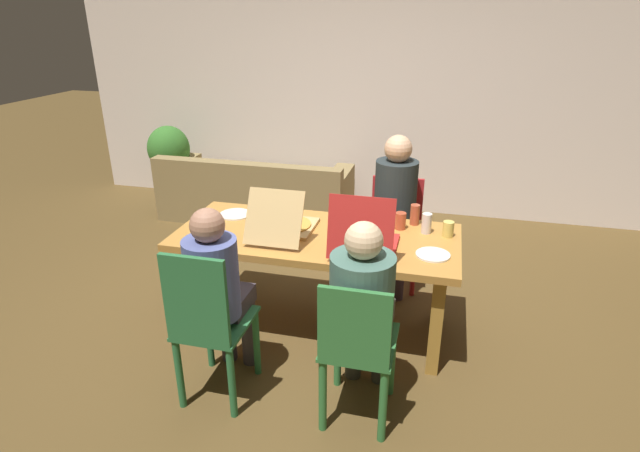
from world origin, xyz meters
TOP-DOWN VIEW (x-y plane):
  - ground_plane at (0.00, 0.00)m, footprint 20.00×20.00m
  - back_wall at (0.00, 2.62)m, footprint 6.92×0.12m
  - dining_table at (0.00, 0.00)m, footprint 1.91×0.84m
  - chair_0 at (0.44, -0.84)m, footprint 0.39×0.44m
  - person_0 at (0.44, -0.71)m, footprint 0.34×0.52m
  - chair_1 at (0.44, 0.90)m, footprint 0.45×0.41m
  - person_1 at (0.44, 0.77)m, footprint 0.34×0.48m
  - chair_2 at (-0.40, -0.88)m, footprint 0.38×0.45m
  - person_2 at (-0.40, -0.72)m, footprint 0.30×0.49m
  - pizza_box_0 at (-0.22, -0.00)m, footprint 0.37×0.56m
  - pizza_box_1 at (0.36, -0.16)m, footprint 0.39×0.47m
  - plate_0 at (-0.67, 0.19)m, footprint 0.23×0.23m
  - plate_1 at (0.78, -0.14)m, footprint 0.21×0.21m
  - drinking_glass_0 at (0.63, 0.34)m, footprint 0.07×0.07m
  - drinking_glass_1 at (0.86, 0.18)m, footprint 0.07×0.07m
  - drinking_glass_2 at (0.54, 0.23)m, footprint 0.07×0.07m
  - drinking_glass_3 at (0.72, 0.20)m, footprint 0.07×0.07m
  - couch at (-1.20, 1.92)m, footprint 2.06×0.79m
  - potted_plant at (-2.29, 2.07)m, footprint 0.48×0.48m

SIDE VIEW (x-z plane):
  - ground_plane at x=0.00m, z-range 0.00..0.00m
  - couch at x=-1.20m, z-range -0.09..0.62m
  - chair_0 at x=0.44m, z-range 0.03..0.95m
  - chair_1 at x=0.44m, z-range 0.07..0.95m
  - chair_2 at x=-0.40m, z-range 0.03..1.03m
  - potted_plant at x=-2.29m, z-range 0.11..1.06m
  - dining_table at x=0.00m, z-range 0.28..1.03m
  - person_2 at x=-0.40m, z-range 0.10..1.29m
  - person_0 at x=0.44m, z-range 0.11..1.30m
  - plate_0 at x=-0.67m, z-range 0.75..0.76m
  - plate_1 at x=0.78m, z-range 0.75..0.76m
  - person_1 at x=0.44m, z-range 0.12..1.39m
  - pizza_box_0 at x=-0.22m, z-range 0.62..0.97m
  - drinking_glass_1 at x=0.86m, z-range 0.75..0.85m
  - pizza_box_1 at x=0.36m, z-range 0.60..1.01m
  - drinking_glass_2 at x=0.54m, z-range 0.75..0.87m
  - drinking_glass_3 at x=0.72m, z-range 0.75..0.89m
  - drinking_glass_0 at x=0.63m, z-range 0.75..0.89m
  - back_wall at x=0.00m, z-range 0.00..2.81m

